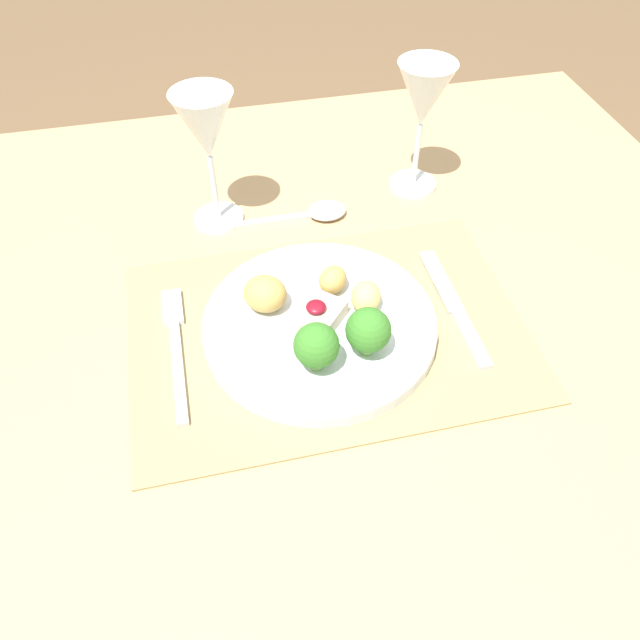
% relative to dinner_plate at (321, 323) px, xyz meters
% --- Properties ---
extents(ground_plane, '(8.00, 8.00, 0.00)m').
position_rel_dinner_plate_xyz_m(ground_plane, '(0.01, 0.01, -0.78)').
color(ground_plane, brown).
extents(dining_table, '(1.20, 1.11, 0.76)m').
position_rel_dinner_plate_xyz_m(dining_table, '(0.01, 0.01, -0.11)').
color(dining_table, tan).
rests_on(dining_table, ground_plane).
extents(placemat, '(0.46, 0.33, 0.00)m').
position_rel_dinner_plate_xyz_m(placemat, '(0.01, 0.01, -0.02)').
color(placemat, '#9E895B').
rests_on(placemat, dining_table).
extents(dinner_plate, '(0.28, 0.28, 0.08)m').
position_rel_dinner_plate_xyz_m(dinner_plate, '(0.00, 0.00, 0.00)').
color(dinner_plate, silver).
rests_on(dinner_plate, placemat).
extents(fork, '(0.02, 0.20, 0.01)m').
position_rel_dinner_plate_xyz_m(fork, '(-0.17, 0.02, -0.01)').
color(fork, silver).
rests_on(fork, placemat).
extents(knife, '(0.02, 0.20, 0.01)m').
position_rel_dinner_plate_xyz_m(knife, '(0.17, -0.01, -0.01)').
color(knife, silver).
rests_on(knife, placemat).
extents(spoon, '(0.19, 0.05, 0.02)m').
position_rel_dinner_plate_xyz_m(spoon, '(0.04, 0.22, -0.01)').
color(spoon, silver).
rests_on(spoon, dining_table).
extents(wine_glass_near, '(0.08, 0.08, 0.19)m').
position_rel_dinner_plate_xyz_m(wine_glass_near, '(0.20, 0.26, 0.12)').
color(wine_glass_near, white).
rests_on(wine_glass_near, dining_table).
extents(wine_glass_far, '(0.08, 0.08, 0.19)m').
position_rel_dinner_plate_xyz_m(wine_glass_far, '(-0.09, 0.25, 0.12)').
color(wine_glass_far, white).
rests_on(wine_glass_far, dining_table).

